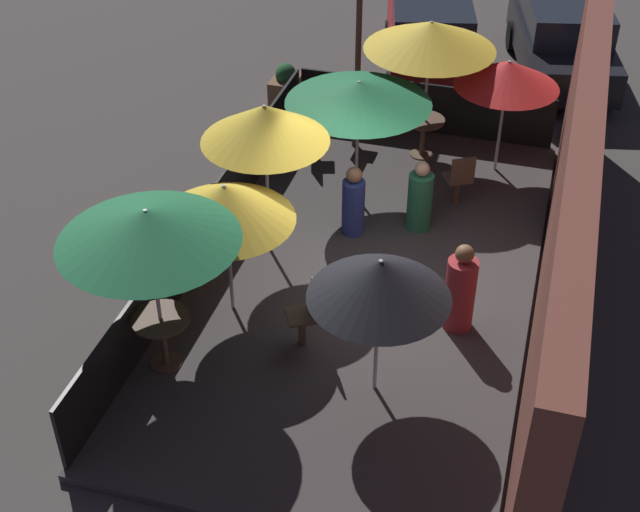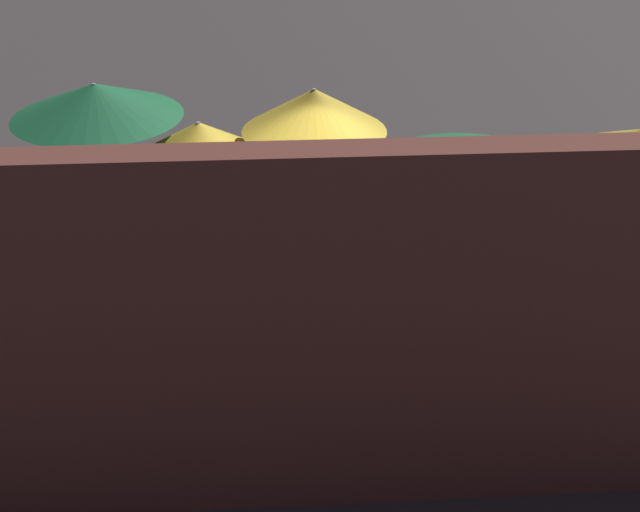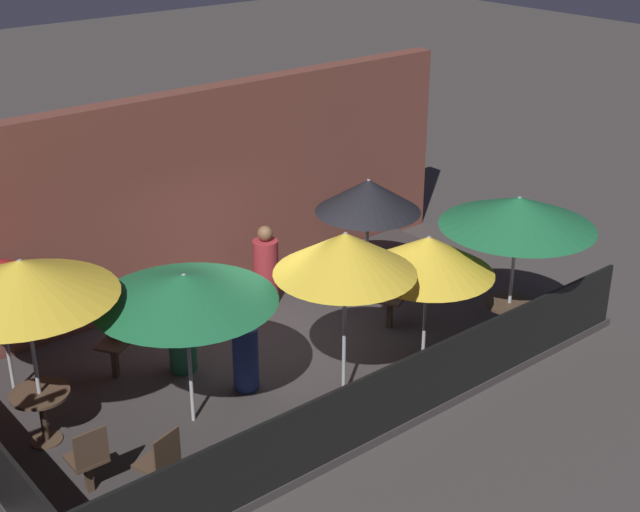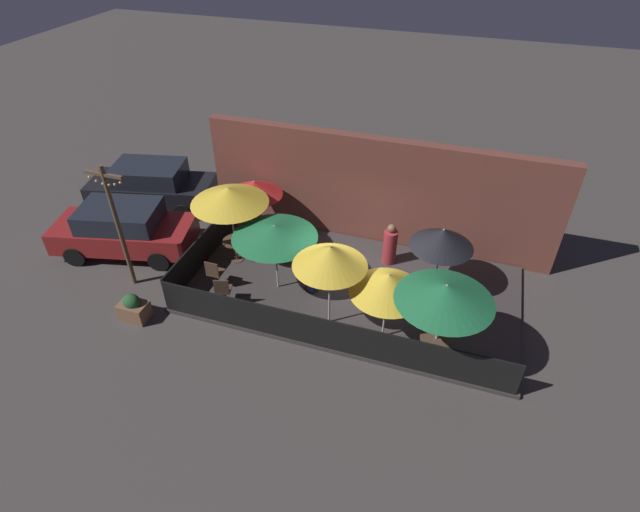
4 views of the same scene
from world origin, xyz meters
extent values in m
plane|color=#423D3A|center=(0.00, 0.00, 0.00)|extent=(60.00, 60.00, 0.00)
cube|color=#383333|center=(0.00, 0.00, 0.06)|extent=(9.16, 4.89, 0.12)
cube|color=brown|center=(0.00, 2.67, 1.75)|extent=(10.76, 0.36, 3.50)
cube|color=black|center=(0.00, -2.40, 0.59)|extent=(8.96, 0.05, 0.95)
cube|color=black|center=(-4.53, 0.00, 0.59)|extent=(0.05, 4.69, 0.95)
cylinder|color=#B2B2B7|center=(-3.66, 0.15, 1.36)|extent=(0.05, 0.05, 2.48)
cone|color=gold|center=(-3.66, 0.15, 2.36)|extent=(2.19, 2.19, 0.47)
cylinder|color=#B2B2B7|center=(2.54, -2.01, 1.32)|extent=(0.05, 0.05, 2.40)
cone|color=#1E6B3D|center=(2.54, -2.01, 2.30)|extent=(2.19, 2.19, 0.43)
cylinder|color=#B2B2B7|center=(-2.00, -0.63, 1.16)|extent=(0.05, 0.05, 2.09)
cone|color=#1E6B3D|center=(-2.00, -0.63, 2.03)|extent=(2.29, 2.29, 0.36)
cylinder|color=#B2B2B7|center=(2.20, 0.69, 1.12)|extent=(0.05, 0.05, 2.00)
cone|color=black|center=(2.20, 0.69, 1.86)|extent=(1.71, 1.71, 0.54)
cylinder|color=#B2B2B7|center=(-0.20, -1.52, 1.34)|extent=(0.05, 0.05, 2.44)
cone|color=gold|center=(-0.20, -1.52, 2.29)|extent=(1.82, 1.82, 0.55)
cylinder|color=#B2B2B7|center=(-3.53, 1.47, 1.13)|extent=(0.05, 0.05, 2.01)
cone|color=red|center=(-3.53, 1.47, 1.91)|extent=(1.73, 1.73, 0.45)
cylinder|color=#B2B2B7|center=(1.24, -1.58, 1.13)|extent=(0.05, 0.05, 2.02)
cone|color=gold|center=(1.24, -1.58, 1.88)|extent=(1.84, 1.84, 0.53)
cylinder|color=#4C3828|center=(-3.66, 0.15, 0.13)|extent=(0.40, 0.40, 0.02)
cylinder|color=#4C3828|center=(-3.66, 0.15, 0.46)|extent=(0.08, 0.08, 0.67)
cylinder|color=#4C3828|center=(-3.66, 0.15, 0.81)|extent=(0.73, 0.73, 0.04)
cylinder|color=#4C3828|center=(2.54, -2.01, 0.13)|extent=(0.41, 0.41, 0.02)
cylinder|color=#4C3828|center=(2.54, -2.01, 0.49)|extent=(0.08, 0.08, 0.74)
cylinder|color=#4C3828|center=(2.54, -2.01, 0.88)|extent=(0.74, 0.74, 0.04)
cube|color=#4C3828|center=(-3.67, -1.08, 0.33)|extent=(0.08, 0.08, 0.43)
cube|color=#4C3828|center=(-3.67, -1.08, 0.57)|extent=(0.40, 0.40, 0.04)
cube|color=#4C3828|center=(-3.67, -1.26, 0.81)|extent=(0.40, 0.03, 0.44)
cube|color=#4C3828|center=(-2.26, 0.98, 0.36)|extent=(0.11, 0.11, 0.48)
cube|color=#4C3828|center=(-2.26, 0.98, 0.62)|extent=(0.55, 0.55, 0.04)
cube|color=#4C3828|center=(-2.10, 1.07, 0.86)|extent=(0.23, 0.36, 0.44)
cube|color=#4C3828|center=(-3.11, -1.69, 0.34)|extent=(0.10, 0.10, 0.45)
cube|color=#4C3828|center=(-3.11, -1.69, 0.59)|extent=(0.50, 0.50, 0.04)
cube|color=#4C3828|center=(-3.06, -1.87, 0.83)|extent=(0.39, 0.14, 0.44)
cube|color=#4C3828|center=(1.68, -0.43, 0.36)|extent=(0.11, 0.11, 0.47)
cube|color=#4C3828|center=(1.68, -0.43, 0.61)|extent=(0.54, 0.54, 0.04)
cube|color=#4C3828|center=(1.60, -0.27, 0.85)|extent=(0.37, 0.22, 0.44)
cylinder|color=navy|center=(-1.01, -0.43, 0.58)|extent=(0.37, 0.37, 0.92)
sphere|color=#9E704C|center=(-1.01, -0.43, 1.16)|extent=(0.25, 0.25, 0.25)
cylinder|color=maroon|center=(0.73, 1.49, 0.66)|extent=(0.44, 0.44, 1.09)
sphere|color=brown|center=(0.73, 1.49, 1.33)|extent=(0.25, 0.25, 0.25)
cylinder|color=#236642|center=(-1.43, 0.53, 0.59)|extent=(0.52, 0.52, 0.95)
sphere|color=tan|center=(-1.43, 0.53, 1.18)|extent=(0.23, 0.23, 0.23)
cube|color=brown|center=(-5.18, -2.88, 0.25)|extent=(0.74, 0.52, 0.50)
ellipsoid|color=#235128|center=(-5.18, -2.88, 0.59)|extent=(0.48, 0.39, 0.44)
cylinder|color=brown|center=(-6.08, -1.64, 1.88)|extent=(0.12, 0.12, 3.76)
cube|color=brown|center=(-6.08, -1.64, 3.51)|extent=(1.10, 0.08, 0.08)
sphere|color=#F4B260|center=(-6.54, -1.64, 3.37)|extent=(0.07, 0.07, 0.07)
sphere|color=#F4B260|center=(-6.35, -1.64, 3.29)|extent=(0.07, 0.07, 0.07)
sphere|color=#F4B260|center=(-6.17, -1.64, 3.24)|extent=(0.07, 0.07, 0.07)
sphere|color=#F4B260|center=(-5.99, -1.64, 3.24)|extent=(0.07, 0.07, 0.07)
sphere|color=#F4B260|center=(-5.80, -1.64, 3.29)|extent=(0.07, 0.07, 0.07)
sphere|color=#F4B260|center=(-5.62, -1.64, 3.37)|extent=(0.07, 0.07, 0.07)
cube|color=maroon|center=(-7.14, -0.39, 0.67)|extent=(4.46, 2.61, 0.70)
cube|color=#1E232D|center=(-7.14, -0.39, 1.32)|extent=(2.60, 2.05, 0.60)
cylinder|color=black|center=(-6.06, 0.70, 0.32)|extent=(0.66, 0.32, 0.64)
cylinder|color=black|center=(-5.69, -0.88, 0.32)|extent=(0.66, 0.32, 0.64)
cylinder|color=black|center=(-8.59, 0.10, 0.32)|extent=(0.66, 0.32, 0.64)
cylinder|color=black|center=(-8.22, -1.47, 0.32)|extent=(0.66, 0.32, 0.64)
cube|color=black|center=(-7.86, 2.21, 0.67)|extent=(4.51, 2.59, 0.70)
cube|color=#1E232D|center=(-7.86, 2.21, 1.32)|extent=(2.62, 2.04, 0.60)
cylinder|color=black|center=(-6.76, 3.29, 0.32)|extent=(0.66, 0.32, 0.64)
cylinder|color=black|center=(-6.40, 1.71, 0.32)|extent=(0.66, 0.32, 0.64)
cylinder|color=black|center=(-9.32, 2.71, 0.32)|extent=(0.66, 0.32, 0.64)
cylinder|color=black|center=(-8.96, 1.14, 0.32)|extent=(0.66, 0.32, 0.64)
camera|label=1|loc=(10.08, 2.26, 8.18)|focal=50.00mm
camera|label=2|loc=(0.39, 8.94, 6.06)|focal=50.00mm
camera|label=3|loc=(-6.86, -9.13, 6.76)|focal=50.00mm
camera|label=4|loc=(2.49, -10.45, 9.41)|focal=28.00mm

